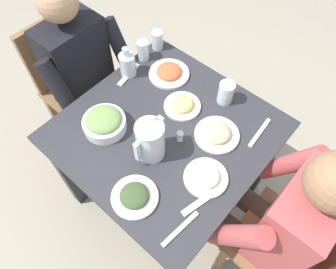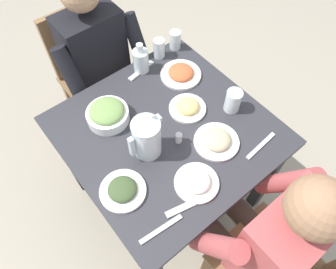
{
  "view_description": "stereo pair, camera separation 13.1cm",
  "coord_description": "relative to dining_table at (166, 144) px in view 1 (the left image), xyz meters",
  "views": [
    {
      "loc": [
        0.6,
        0.54,
        1.93
      ],
      "look_at": [
        0.01,
        0.02,
        0.73
      ],
      "focal_mm": 33.83,
      "sensor_mm": 36.0,
      "label": 1
    },
    {
      "loc": [
        0.5,
        0.63,
        1.93
      ],
      "look_at": [
        0.01,
        0.02,
        0.73
      ],
      "focal_mm": 33.83,
      "sensor_mm": 36.0,
      "label": 2
    }
  ],
  "objects": [
    {
      "name": "water_glass_far_left",
      "position": [
        -0.27,
        -0.4,
        0.18
      ],
      "size": [
        0.06,
        0.06,
        0.1
      ],
      "primitive_type": "cylinder",
      "color": "silver",
      "rests_on": "dining_table"
    },
    {
      "name": "dining_table",
      "position": [
        0.0,
        0.0,
        0.0
      ],
      "size": [
        0.89,
        0.89,
        0.73
      ],
      "color": "#2D2D33",
      "rests_on": "ground_plane"
    },
    {
      "name": "diner_far",
      "position": [
        -0.01,
        0.56,
        0.04
      ],
      "size": [
        0.48,
        0.53,
        1.18
      ],
      "color": "#B24C4C",
      "rests_on": "ground_plane"
    },
    {
      "name": "salad_bowl",
      "position": [
        0.17,
        -0.21,
        0.17
      ],
      "size": [
        0.19,
        0.19,
        0.09
      ],
      "color": "white",
      "rests_on": "dining_table"
    },
    {
      "name": "water_glass_far_right",
      "position": [
        -0.38,
        -0.39,
        0.18
      ],
      "size": [
        0.06,
        0.06,
        0.1
      ],
      "primitive_type": "cylinder",
      "color": "silver",
      "rests_on": "dining_table"
    },
    {
      "name": "salt_shaker",
      "position": [
        0.0,
        0.08,
        0.15
      ],
      "size": [
        0.03,
        0.03,
        0.05
      ],
      "color": "white",
      "rests_on": "dining_table"
    },
    {
      "name": "plate_fries",
      "position": [
        -0.15,
        -0.03,
        0.14
      ],
      "size": [
        0.18,
        0.18,
        0.05
      ],
      "color": "white",
      "rests_on": "dining_table"
    },
    {
      "name": "diner_near",
      "position": [
        -0.02,
        -0.56,
        0.04
      ],
      "size": [
        0.48,
        0.53,
        1.18
      ],
      "color": "black",
      "rests_on": "ground_plane"
    },
    {
      "name": "chair_far",
      "position": [
        -0.01,
        0.76,
        -0.11
      ],
      "size": [
        0.4,
        0.4,
        0.88
      ],
      "color": "olive",
      "rests_on": "ground_plane"
    },
    {
      "name": "plate_rice_curry",
      "position": [
        -0.26,
        -0.21,
        0.14
      ],
      "size": [
        0.21,
        0.21,
        0.05
      ],
      "color": "white",
      "rests_on": "dining_table"
    },
    {
      "name": "oil_carafe",
      "position": [
        -0.13,
        -0.38,
        0.18
      ],
      "size": [
        0.08,
        0.08,
        0.16
      ],
      "color": "silver",
      "rests_on": "dining_table"
    },
    {
      "name": "water_pitcher",
      "position": [
        0.13,
        0.03,
        0.22
      ],
      "size": [
        0.16,
        0.12,
        0.19
      ],
      "color": "silver",
      "rests_on": "dining_table"
    },
    {
      "name": "knife_near",
      "position": [
        -0.26,
        0.33,
        0.13
      ],
      "size": [
        0.19,
        0.03,
        0.01
      ],
      "primitive_type": "cube",
      "rotation": [
        0.0,
        0.0,
        0.07
      ],
      "color": "silver",
      "rests_on": "dining_table"
    },
    {
      "name": "fork_near",
      "position": [
        0.17,
        0.33,
        0.13
      ],
      "size": [
        0.17,
        0.06,
        0.01
      ],
      "primitive_type": "cube",
      "rotation": [
        0.0,
        0.0,
        -0.24
      ],
      "color": "silver",
      "rests_on": "dining_table"
    },
    {
      "name": "plate_yoghurt",
      "position": [
        0.07,
        0.28,
        0.14
      ],
      "size": [
        0.18,
        0.18,
        0.05
      ],
      "color": "white",
      "rests_on": "dining_table"
    },
    {
      "name": "plate_dolmas",
      "position": [
        0.33,
        0.12,
        0.14
      ],
      "size": [
        0.19,
        0.19,
        0.04
      ],
      "color": "white",
      "rests_on": "dining_table"
    },
    {
      "name": "knife_far",
      "position": [
        0.3,
        0.34,
        0.13
      ],
      "size": [
        0.19,
        0.04,
        0.01
      ],
      "primitive_type": "cube",
      "rotation": [
        0.0,
        0.0,
        -0.1
      ],
      "color": "silver",
      "rests_on": "dining_table"
    },
    {
      "name": "ground_plane",
      "position": [
        0.0,
        0.0,
        -0.61
      ],
      "size": [
        8.0,
        8.0,
        0.0
      ],
      "primitive_type": "plane",
      "color": "#9E937F"
    },
    {
      "name": "plate_beans",
      "position": [
        -0.13,
        0.19,
        0.14
      ],
      "size": [
        0.2,
        0.2,
        0.05
      ],
      "color": "white",
      "rests_on": "dining_table"
    },
    {
      "name": "fork_far",
      "position": [
        -0.12,
        -0.37,
        0.13
      ],
      "size": [
        0.17,
        0.06,
        0.01
      ],
      "primitive_type": "cube",
      "rotation": [
        0.0,
        0.0,
        0.19
      ],
      "color": "silver",
      "rests_on": "dining_table"
    },
    {
      "name": "chair_near",
      "position": [
        -0.02,
        -0.76,
        -0.11
      ],
      "size": [
        0.4,
        0.4,
        0.88
      ],
      "color": "olive",
      "rests_on": "ground_plane"
    },
    {
      "name": "water_glass_by_pitcher",
      "position": [
        -0.31,
        0.1,
        0.18
      ],
      "size": [
        0.07,
        0.07,
        0.11
      ],
      "primitive_type": "cylinder",
      "color": "silver",
      "rests_on": "dining_table"
    }
  ]
}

